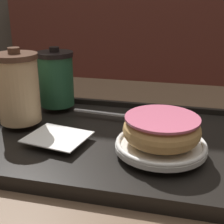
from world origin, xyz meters
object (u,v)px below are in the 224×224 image
spoon (124,114)px  donut_chocolate_glazed (162,129)px  coffee_cup_rear (56,78)px  coffee_cup_front (18,88)px

spoon → donut_chocolate_glazed: bearing=-50.6°
coffee_cup_rear → spoon: bearing=-13.3°
coffee_cup_rear → spoon: 0.18m
coffee_cup_rear → coffee_cup_front: bearing=-106.8°
donut_chocolate_glazed → coffee_cup_rear: bearing=146.6°
donut_chocolate_glazed → spoon: 0.16m
coffee_cup_front → coffee_cup_rear: (0.03, 0.11, -0.01)m
coffee_cup_rear → spoon: (0.16, -0.04, -0.06)m
spoon → coffee_cup_rear: bearing=171.4°
coffee_cup_rear → spoon: coffee_cup_rear is taller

